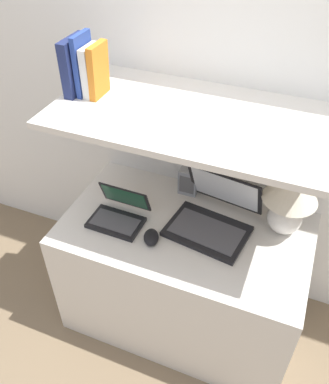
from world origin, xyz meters
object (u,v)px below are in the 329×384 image
at_px(book_white, 91,71).
at_px(laptop_small, 119,214).
at_px(book_navy, 75,65).
at_px(book_blue, 83,64).
at_px(laptop_large, 213,217).
at_px(computer_mouse, 151,237).
at_px(router_box, 189,180).
at_px(table_lamp, 290,196).
at_px(book_orange, 98,71).

bearing_deg(book_white, laptop_small, -43.80).
xyz_separation_m(book_navy, book_blue, (0.04, 0.00, 0.01)).
bearing_deg(laptop_large, computer_mouse, -138.74).
xyz_separation_m(router_box, book_navy, (-0.46, -0.19, 0.62)).
bearing_deg(laptop_large, laptop_small, -162.73).
bearing_deg(book_blue, laptop_large, -0.63).
bearing_deg(computer_mouse, book_blue, 151.19).
relative_size(router_box, book_navy, 0.61).
distance_m(router_box, book_blue, 0.78).
bearing_deg(table_lamp, book_blue, -174.53).
bearing_deg(book_white, router_box, 26.11).
bearing_deg(laptop_small, book_blue, 142.05).
xyz_separation_m(laptop_large, computer_mouse, (-0.23, -0.20, -0.03)).
relative_size(laptop_large, router_box, 2.90).
height_order(laptop_large, book_navy, book_navy).
bearing_deg(book_blue, book_orange, 0.00).
xyz_separation_m(book_blue, book_white, (0.03, 0.00, -0.02)).
relative_size(table_lamp, laptop_large, 0.83).
bearing_deg(router_box, laptop_small, -126.15).
relative_size(laptop_large, laptop_small, 1.61).
bearing_deg(laptop_small, book_navy, 147.38).
height_order(laptop_small, computer_mouse, laptop_small).
xyz_separation_m(computer_mouse, book_white, (-0.35, 0.21, 0.66)).
relative_size(table_lamp, book_blue, 1.35).
xyz_separation_m(laptop_small, book_blue, (-0.18, 0.14, 0.67)).
distance_m(laptop_small, book_white, 0.67).
bearing_deg(book_orange, table_lamp, 5.90).
bearing_deg(computer_mouse, book_white, 148.90).
xyz_separation_m(laptop_small, router_box, (0.24, 0.33, 0.04)).
height_order(laptop_small, router_box, laptop_small).
relative_size(table_lamp, book_orange, 1.54).
bearing_deg(computer_mouse, laptop_small, 161.08).
bearing_deg(book_white, book_navy, 180.00).
distance_m(table_lamp, book_orange, 0.98).
bearing_deg(book_orange, book_blue, 180.00).
bearing_deg(book_white, table_lamp, 5.67).
height_order(laptop_large, router_box, laptop_large).
distance_m(computer_mouse, book_white, 0.77).
bearing_deg(book_navy, laptop_small, -32.62).
distance_m(laptop_large, laptop_small, 0.45).
bearing_deg(book_white, book_orange, 0.00).
bearing_deg(router_box, book_orange, -151.70).
relative_size(laptop_small, book_navy, 1.10).
bearing_deg(book_navy, computer_mouse, -26.49).
relative_size(book_white, book_orange, 0.94).
bearing_deg(table_lamp, book_navy, -174.75).
distance_m(computer_mouse, router_box, 0.41).
height_order(computer_mouse, book_orange, book_orange).
bearing_deg(laptop_large, book_orange, 179.29).
bearing_deg(computer_mouse, laptop_large, 41.26).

